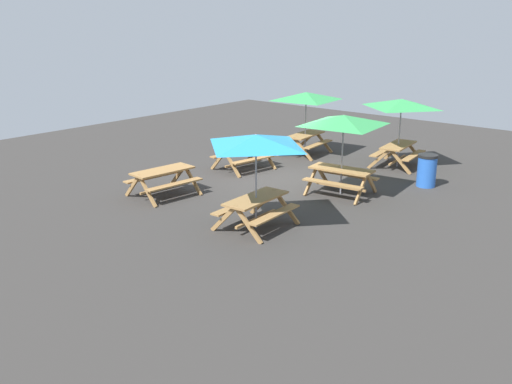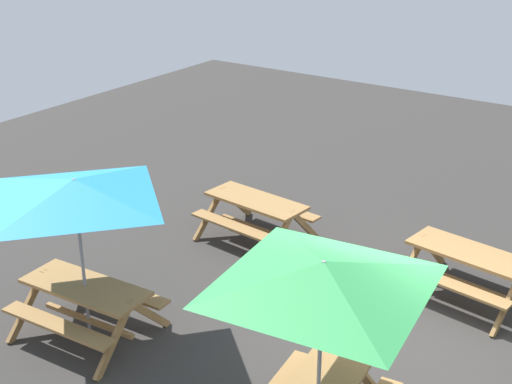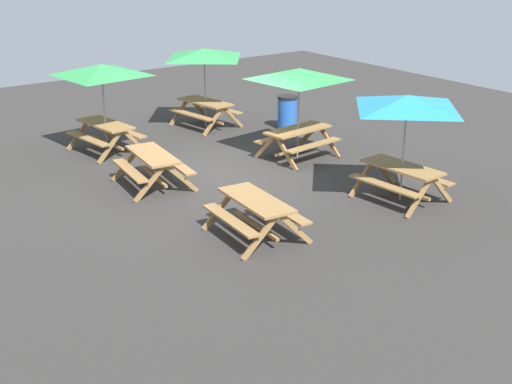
% 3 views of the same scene
% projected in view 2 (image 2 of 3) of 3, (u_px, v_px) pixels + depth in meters
% --- Properties ---
extents(ground_plane, '(25.91, 25.91, 0.00)m').
position_uv_depth(ground_plane, '(398.00, 362.00, 9.22)').
color(ground_plane, '#33302D').
rests_on(ground_plane, ground).
extents(picnic_table_0, '(2.12, 2.12, 2.34)m').
position_uv_depth(picnic_table_0, '(76.00, 202.00, 9.04)').
color(picnic_table_0, olive).
rests_on(picnic_table_0, ground).
extents(picnic_table_2, '(1.93, 1.68, 0.81)m').
position_uv_depth(picnic_table_2, '(256.00, 210.00, 12.27)').
color(picnic_table_2, olive).
rests_on(picnic_table_2, ground).
extents(picnic_table_4, '(1.97, 1.74, 0.81)m').
position_uv_depth(picnic_table_4, '(469.00, 264.00, 10.50)').
color(picnic_table_4, olive).
rests_on(picnic_table_4, ground).
extents(picnic_table_5, '(2.81, 2.81, 2.34)m').
position_uv_depth(picnic_table_5, '(322.00, 289.00, 7.06)').
color(picnic_table_5, olive).
rests_on(picnic_table_5, ground).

